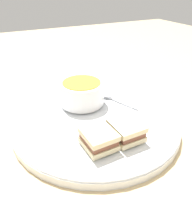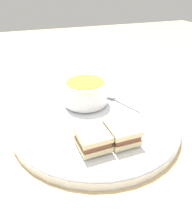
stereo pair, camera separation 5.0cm
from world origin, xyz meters
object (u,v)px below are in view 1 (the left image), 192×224
(soup_bowl, at_px, (82,92))
(spoon, at_px, (109,96))
(sandwich_half_far, at_px, (126,130))
(sandwich_half_near, at_px, (99,139))

(soup_bowl, relative_size, spoon, 0.98)
(soup_bowl, xyz_separation_m, spoon, (0.08, -0.01, -0.03))
(soup_bowl, height_order, sandwich_half_far, soup_bowl)
(sandwich_half_near, distance_m, sandwich_half_far, 0.06)
(spoon, relative_size, sandwich_half_near, 1.71)
(spoon, xyz_separation_m, sandwich_half_far, (-0.06, -0.17, 0.01))
(soup_bowl, xyz_separation_m, sandwich_half_far, (0.02, -0.17, -0.01))
(sandwich_half_far, bearing_deg, spoon, 71.58)
(spoon, distance_m, sandwich_half_far, 0.18)
(spoon, bearing_deg, sandwich_half_near, 123.76)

